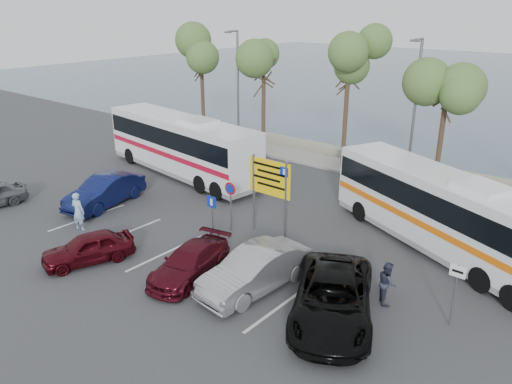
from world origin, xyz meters
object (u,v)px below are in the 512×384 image
Objects in this scene: direction_sign at (270,184)px; car_red at (88,248)px; street_lamp_right at (414,105)px; coach_bus_right at (442,215)px; car_blue at (105,191)px; car_maroon at (190,263)px; coach_bus_left at (181,147)px; pedestrian_far at (387,283)px; car_silver_b at (255,270)px; pedestrian_near at (78,211)px; street_lamp_left at (237,83)px; suv_black at (333,298)px.

direction_sign reaches higher than car_red.
street_lamp_right reaches higher than coach_bus_right.
car_maroon is (8.71, -2.26, -0.17)m from car_blue.
car_maroon is at bearing -41.39° from coach_bus_left.
pedestrian_far is (6.57, -1.78, -1.65)m from direction_sign.
car_maroon is at bearing -97.48° from street_lamp_right.
pedestrian_far is (4.07, 2.22, 0.00)m from car_silver_b.
street_lamp_right reaches higher than car_red.
car_blue is at bearing -71.59° from pedestrian_near.
street_lamp_left reaches higher than car_maroon.
car_maroon is (-6.50, -8.25, -1.03)m from coach_bus_right.
street_lamp_left is 22.14m from suv_black.
car_silver_b is at bearing -118.60° from coach_bus_right.
pedestrian_far is (6.57, 3.13, 0.18)m from car_maroon.
pedestrian_near reaches higher than car_silver_b.
pedestrian_near is (2.26, -8.50, -0.82)m from coach_bus_left.
street_lamp_right reaches higher than pedestrian_far.
direction_sign is 5.00m from car_silver_b.
street_lamp_right is 1.72× the size of car_blue.
car_blue is at bearing 178.66° from car_silver_b.
street_lamp_left is 1.00× the size of street_lamp_right.
suv_black is 3.54× the size of pedestrian_far.
car_blue is (-10.71, -12.97, -3.83)m from street_lamp_right.
pedestrian_far reaches higher than car_blue.
street_lamp_right reaches higher than pedestrian_near.
coach_bus_left is at bearing 160.50° from direction_sign.
pedestrian_near is at bearing -75.10° from coach_bus_left.
pedestrian_near is at bearing 174.14° from car_red.
car_maroon is at bearing 167.78° from pedestrian_near.
pedestrian_near is at bearing -69.11° from car_blue.
direction_sign is at bearing 37.95° from pedestrian_far.
coach_bus_left is 1.08× the size of coach_bus_right.
coach_bus_left is at bearing -179.87° from coach_bus_right.
car_silver_b is (11.21, -1.35, 0.01)m from car_blue.
coach_bus_right reaches higher than car_silver_b.
street_lamp_right is 0.66× the size of coach_bus_left.
coach_bus_right is at bearing 66.94° from car_silver_b.
car_blue is 15.31m from pedestrian_far.
pedestrian_near reaches higher than pedestrian_far.
car_red is at bearing -120.87° from direction_sign.
street_lamp_left is at bearing 111.94° from suv_black.
coach_bus_left is 6.69× the size of pedestrian_near.
pedestrian_near reaches higher than car_blue.
street_lamp_right is 1.46× the size of suv_black.
car_blue is 14.38m from suv_black.
direction_sign is 7.35m from coach_bus_right.
direction_sign is at bearing 79.38° from car_red.
coach_bus_right is 14.56m from car_red.
street_lamp_right is at bearing 70.10° from car_maroon.
direction_sign is at bearing -158.19° from pedestrian_near.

